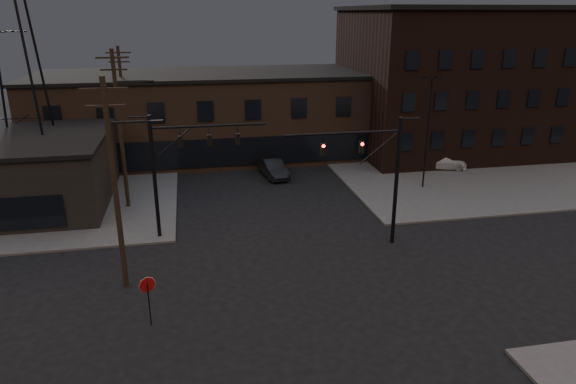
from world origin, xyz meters
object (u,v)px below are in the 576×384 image
object	(u,v)px
stop_sign	(148,290)
car_crossing	(273,168)
parked_car_lot_a	(424,152)
traffic_signal_far	(174,162)
traffic_signal_near	(379,169)
parked_car_lot_b	(441,161)

from	to	relation	value
stop_sign	car_crossing	world-z (taller)	stop_sign
stop_sign	parked_car_lot_a	distance (m)	34.75
traffic_signal_far	stop_sign	xyz separation A→B (m)	(-1.28, -9.99, -3.17)
traffic_signal_far	car_crossing	distance (m)	14.73
parked_car_lot_a	car_crossing	world-z (taller)	car_crossing
parked_car_lot_a	car_crossing	bearing A→B (deg)	81.41
traffic_signal_near	parked_car_lot_a	world-z (taller)	traffic_signal_near
car_crossing	stop_sign	bearing A→B (deg)	-122.57
parked_car_lot_a	parked_car_lot_b	xyz separation A→B (m)	(-0.02, -3.53, 0.01)
traffic_signal_near	parked_car_lot_a	size ratio (longest dim) A/B	2.04
parked_car_lot_b	traffic_signal_near	bearing A→B (deg)	157.49
traffic_signal_near	traffic_signal_far	distance (m)	12.57
parked_car_lot_b	stop_sign	bearing A→B (deg)	146.36
parked_car_lot_a	car_crossing	distance (m)	15.81
stop_sign	car_crossing	size ratio (longest dim) A/B	0.53
parked_car_lot_a	traffic_signal_near	bearing A→B (deg)	128.66
stop_sign	parked_car_lot_b	bearing A→B (deg)	39.65
stop_sign	parked_car_lot_a	bearing A→B (deg)	44.11
stop_sign	traffic_signal_near	bearing A→B (deg)	25.90
traffic_signal_near	parked_car_lot_a	distance (m)	21.54
traffic_signal_far	car_crossing	xyz separation A→B (m)	(8.07, 11.57, -4.24)
traffic_signal_far	parked_car_lot_b	world-z (taller)	traffic_signal_far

